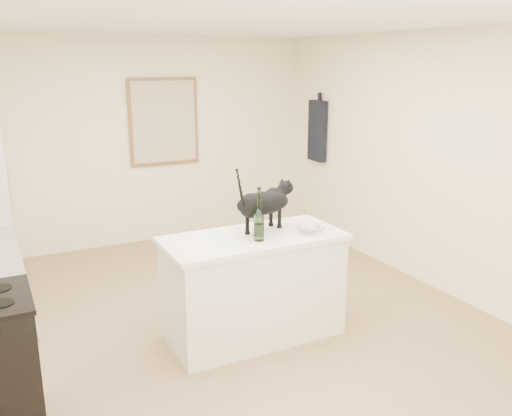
# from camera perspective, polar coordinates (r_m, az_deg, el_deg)

# --- Properties ---
(floor) EXTENTS (5.50, 5.50, 0.00)m
(floor) POSITION_cam_1_polar(r_m,az_deg,el_deg) (4.92, -2.41, -12.48)
(floor) COLOR #9E7554
(floor) RESTS_ON ground
(ceiling) EXTENTS (5.50, 5.50, 0.00)m
(ceiling) POSITION_cam_1_polar(r_m,az_deg,el_deg) (4.38, -2.80, 19.29)
(ceiling) COLOR white
(ceiling) RESTS_ON ground
(wall_back) EXTENTS (4.50, 0.00, 4.50)m
(wall_back) POSITION_cam_1_polar(r_m,az_deg,el_deg) (7.03, -12.02, 6.78)
(wall_back) COLOR #FCEDC3
(wall_back) RESTS_ON ground
(wall_right) EXTENTS (0.00, 5.50, 5.50)m
(wall_right) POSITION_cam_1_polar(r_m,az_deg,el_deg) (5.76, 18.28, 4.56)
(wall_right) COLOR #FCEDC3
(wall_right) RESTS_ON ground
(island_base) EXTENTS (1.44, 0.67, 0.86)m
(island_base) POSITION_cam_1_polar(r_m,az_deg,el_deg) (4.61, -0.27, -8.52)
(island_base) COLOR white
(island_base) RESTS_ON floor
(island_top) EXTENTS (1.50, 0.70, 0.04)m
(island_top) POSITION_cam_1_polar(r_m,az_deg,el_deg) (4.45, -0.28, -3.21)
(island_top) COLOR white
(island_top) RESTS_ON island_base
(artwork_frame) EXTENTS (0.90, 0.03, 1.10)m
(artwork_frame) POSITION_cam_1_polar(r_m,az_deg,el_deg) (7.05, -9.69, 8.97)
(artwork_frame) COLOR brown
(artwork_frame) RESTS_ON wall_back
(artwork_canvas) EXTENTS (0.82, 0.00, 1.02)m
(artwork_canvas) POSITION_cam_1_polar(r_m,az_deg,el_deg) (7.04, -9.65, 8.95)
(artwork_canvas) COLOR beige
(artwork_canvas) RESTS_ON wall_back
(hanging_garment) EXTENTS (0.08, 0.34, 0.80)m
(hanging_garment) POSITION_cam_1_polar(r_m,az_deg,el_deg) (7.28, 6.49, 8.08)
(hanging_garment) COLOR black
(hanging_garment) RESTS_ON wall_right
(black_cat) EXTENTS (0.65, 0.42, 0.44)m
(black_cat) POSITION_cam_1_polar(r_m,az_deg,el_deg) (4.51, 0.74, 0.19)
(black_cat) COLOR black
(black_cat) RESTS_ON island_top
(wine_bottle) EXTENTS (0.11, 0.11, 0.39)m
(wine_bottle) POSITION_cam_1_polar(r_m,az_deg,el_deg) (4.28, 0.33, -1.00)
(wine_bottle) COLOR #265D25
(wine_bottle) RESTS_ON island_top
(glass_bowl) EXTENTS (0.23, 0.23, 0.06)m
(glass_bowl) POSITION_cam_1_polar(r_m,az_deg,el_deg) (4.54, 5.69, -2.29)
(glass_bowl) COLOR white
(glass_bowl) RESTS_ON island_top
(fridge_paper) EXTENTS (0.02, 0.15, 0.20)m
(fridge_paper) POSITION_cam_1_polar(r_m,az_deg,el_deg) (6.40, -24.93, 3.90)
(fridge_paper) COLOR beige
(fridge_paper) RESTS_ON fridge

